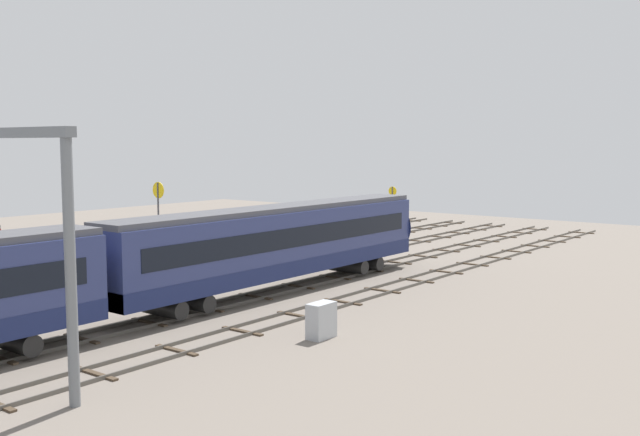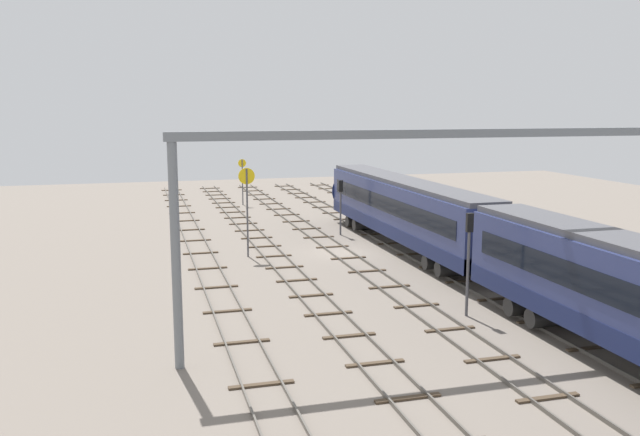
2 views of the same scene
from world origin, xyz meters
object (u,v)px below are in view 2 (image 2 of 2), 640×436
object	(u,v)px
speed_sign_mid_trackside	(247,198)
train	(488,244)
speed_sign_near_foreground	(242,176)
signal_light_trackside_approach	(469,250)
relay_cabinet	(558,250)
signal_light_trackside_departure	(341,199)
overhead_gantry	(463,177)

from	to	relation	value
speed_sign_mid_trackside	train	bearing A→B (deg)	-138.03
train	speed_sign_near_foreground	size ratio (longest dim) A/B	10.76
signal_light_trackside_approach	relay_cabinet	xyz separation A→B (m)	(8.60, -11.06, -2.46)
speed_sign_mid_trackside	signal_light_trackside_approach	xyz separation A→B (m)	(-15.56, -8.00, -0.73)
signal_light_trackside_approach	signal_light_trackside_departure	distance (m)	21.22
speed_sign_mid_trackside	signal_light_trackside_approach	size ratio (longest dim) A/B	1.19
overhead_gantry	relay_cabinet	distance (m)	18.45
train	speed_sign_mid_trackside	bearing A→B (deg)	41.97
train	overhead_gantry	xyz separation A→B (m)	(-6.29, 4.89, 4.39)
signal_light_trackside_approach	relay_cabinet	size ratio (longest dim) A/B	3.18
overhead_gantry	signal_light_trackside_approach	world-z (taller)	overhead_gantry
signal_light_trackside_departure	relay_cabinet	world-z (taller)	signal_light_trackside_departure
speed_sign_mid_trackside	relay_cabinet	bearing A→B (deg)	-110.06
overhead_gantry	signal_light_trackside_approach	distance (m)	5.16
speed_sign_mid_trackside	signal_light_trackside_departure	bearing A→B (deg)	-55.56
signal_light_trackside_approach	train	bearing A→B (deg)	-41.08
overhead_gantry	relay_cabinet	xyz separation A→B (m)	(11.50, -13.00, -6.26)
overhead_gantry	speed_sign_near_foreground	size ratio (longest dim) A/B	5.15
train	overhead_gantry	size ratio (longest dim) A/B	2.09
train	signal_light_trackside_departure	xyz separation A→B (m)	(17.84, 2.70, 0.18)
train	signal_light_trackside_departure	size ratio (longest dim) A/B	11.68
speed_sign_near_foreground	speed_sign_mid_trackside	xyz separation A→B (m)	(-23.83, 3.42, 0.99)
speed_sign_near_foreground	signal_light_trackside_departure	xyz separation A→B (m)	(-18.17, -4.84, -0.14)
signal_light_trackside_departure	signal_light_trackside_approach	bearing A→B (deg)	179.32
train	overhead_gantry	world-z (taller)	overhead_gantry
train	signal_light_trackside_approach	distance (m)	4.53
train	speed_sign_mid_trackside	distance (m)	16.43
relay_cabinet	train	bearing A→B (deg)	122.74
signal_light_trackside_departure	relay_cabinet	bearing A→B (deg)	-139.43
speed_sign_near_foreground	signal_light_trackside_approach	bearing A→B (deg)	-173.36
signal_light_trackside_approach	relay_cabinet	distance (m)	14.22
overhead_gantry	relay_cabinet	world-z (taller)	overhead_gantry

